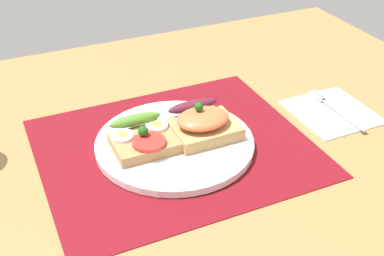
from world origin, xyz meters
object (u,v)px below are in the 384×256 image
at_px(sandwich_egg_tomato, 143,138).
at_px(sandwich_salmon, 203,123).
at_px(napkin, 332,111).
at_px(plate, 175,143).
at_px(fork, 335,108).

xyz_separation_m(sandwich_egg_tomato, sandwich_salmon, (0.10, -0.01, 0.01)).
bearing_deg(sandwich_egg_tomato, sandwich_salmon, -5.13).
relative_size(sandwich_egg_tomato, napkin, 0.69).
bearing_deg(sandwich_salmon, sandwich_egg_tomato, 174.87).
bearing_deg(napkin, sandwich_egg_tomato, 176.33).
relative_size(plate, sandwich_egg_tomato, 2.59).
bearing_deg(fork, napkin, -175.28).
xyz_separation_m(sandwich_salmon, napkin, (0.25, -0.01, -0.03)).
xyz_separation_m(plate, fork, (0.30, -0.01, -0.00)).
xyz_separation_m(sandwich_salmon, fork, (0.25, -0.01, -0.03)).
height_order(sandwich_egg_tomato, fork, sandwich_egg_tomato).
bearing_deg(napkin, sandwich_salmon, 176.91).
xyz_separation_m(plate, sandwich_salmon, (0.05, -0.00, 0.03)).
distance_m(plate, sandwich_egg_tomato, 0.05).
bearing_deg(sandwich_egg_tomato, napkin, -3.67).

